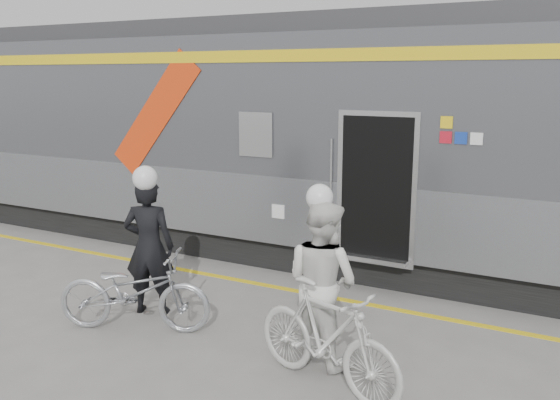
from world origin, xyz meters
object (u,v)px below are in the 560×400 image
Objects in this scene: bicycle_left at (134,292)px; woman at (322,282)px; man at (149,246)px; bicycle_right at (327,337)px.

woman is at bearing -102.57° from bicycle_left.
bicycle_left is (0.20, -0.55, -0.42)m from man.
man is 0.99× the size of bicycle_right.
man is 1.00× the size of woman.
woman is 0.73m from bicycle_right.
woman is 0.99× the size of bicycle_right.
bicycle_left is 1.05× the size of woman.
woman reaches higher than bicycle_left.
man is at bearing -1.50° from bicycle_left.
man is 0.95× the size of bicycle_left.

